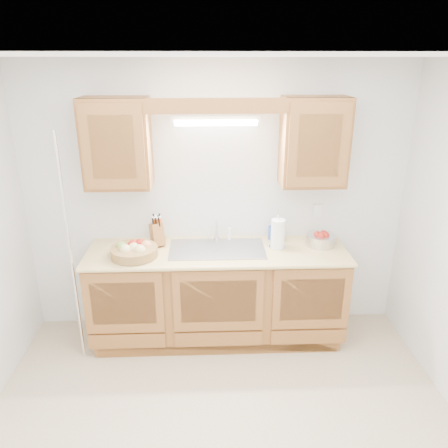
{
  "coord_description": "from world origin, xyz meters",
  "views": [
    {
      "loc": [
        -0.08,
        -2.34,
        2.49
      ],
      "look_at": [
        0.05,
        0.85,
        1.28
      ],
      "focal_mm": 35.0,
      "sensor_mm": 36.0,
      "label": 1
    }
  ],
  "objects_px": {
    "knife_block": "(157,234)",
    "paper_towel": "(278,234)",
    "fruit_basket": "(134,250)",
    "apple_bowl": "(321,239)"
  },
  "relations": [
    {
      "from": "knife_block",
      "to": "paper_towel",
      "type": "height_order",
      "value": "paper_towel"
    },
    {
      "from": "fruit_basket",
      "to": "apple_bowl",
      "type": "height_order",
      "value": "apple_bowl"
    },
    {
      "from": "fruit_basket",
      "to": "knife_block",
      "type": "bearing_deg",
      "value": 54.21
    },
    {
      "from": "apple_bowl",
      "to": "fruit_basket",
      "type": "bearing_deg",
      "value": -174.01
    },
    {
      "from": "knife_block",
      "to": "paper_towel",
      "type": "bearing_deg",
      "value": -29.73
    },
    {
      "from": "fruit_basket",
      "to": "paper_towel",
      "type": "distance_m",
      "value": 1.26
    },
    {
      "from": "knife_block",
      "to": "apple_bowl",
      "type": "height_order",
      "value": "knife_block"
    },
    {
      "from": "fruit_basket",
      "to": "apple_bowl",
      "type": "relative_size",
      "value": 1.28
    },
    {
      "from": "knife_block",
      "to": "apple_bowl",
      "type": "distance_m",
      "value": 1.48
    },
    {
      "from": "fruit_basket",
      "to": "paper_towel",
      "type": "xyz_separation_m",
      "value": [
        1.25,
        0.13,
        0.08
      ]
    }
  ]
}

